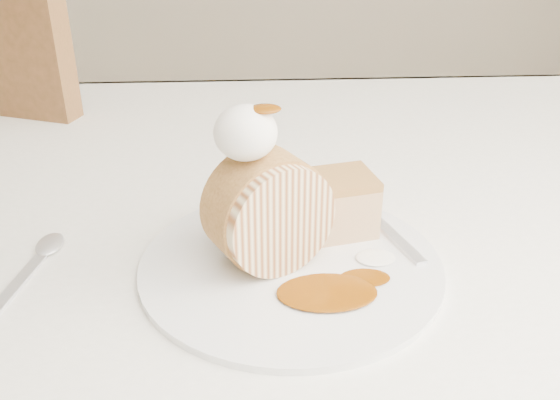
{
  "coord_description": "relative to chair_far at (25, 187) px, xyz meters",
  "views": [
    {
      "loc": [
        -0.03,
        -0.48,
        1.1
      ],
      "look_at": [
        -0.01,
        0.04,
        0.82
      ],
      "focal_mm": 40.0,
      "sensor_mm": 36.0,
      "label": 1
    }
  ],
  "objects": [
    {
      "name": "spoon",
      "position": [
        0.22,
        -0.64,
        0.21
      ],
      "size": [
        0.05,
        0.16,
        0.0
      ],
      "primitive_type": "cube",
      "rotation": [
        0.0,
        0.0,
        -0.18
      ],
      "color": "silver",
      "rests_on": "table"
    },
    {
      "name": "cake_chunk",
      "position": [
        0.53,
        -0.55,
        0.24
      ],
      "size": [
        0.08,
        0.07,
        0.05
      ],
      "primitive_type": "cube",
      "rotation": [
        0.0,
        0.0,
        0.22
      ],
      "color": "#B17F43",
      "rests_on": "plate"
    },
    {
      "name": "whipped_cream",
      "position": [
        0.44,
        -0.6,
        0.35
      ],
      "size": [
        0.06,
        0.06,
        0.05
      ],
      "primitive_type": "ellipsoid",
      "color": "white",
      "rests_on": "roulade_slice"
    },
    {
      "name": "plate",
      "position": [
        0.48,
        -0.61,
        0.21
      ],
      "size": [
        0.35,
        0.35,
        0.01
      ],
      "primitive_type": "cylinder",
      "rotation": [
        0.0,
        0.0,
        0.22
      ],
      "color": "white",
      "rests_on": "table"
    },
    {
      "name": "fork",
      "position": [
        0.58,
        -0.56,
        0.22
      ],
      "size": [
        0.08,
        0.17,
        0.0
      ],
      "primitive_type": "cube",
      "rotation": [
        0.0,
        0.0,
        0.32
      ],
      "color": "silver",
      "rests_on": "plate"
    },
    {
      "name": "caramel_pool",
      "position": [
        0.51,
        -0.66,
        0.22
      ],
      "size": [
        0.1,
        0.08,
        0.0
      ],
      "primitive_type": null,
      "rotation": [
        0.0,
        0.0,
        0.22
      ],
      "color": "#6B3304",
      "rests_on": "plate"
    },
    {
      "name": "caramel_drizzle",
      "position": [
        0.45,
        -0.61,
        0.38
      ],
      "size": [
        0.03,
        0.02,
        0.01
      ],
      "primitive_type": "ellipsoid",
      "color": "#6B3304",
      "rests_on": "whipped_cream"
    },
    {
      "name": "roulade_slice",
      "position": [
        0.46,
        -0.61,
        0.27
      ],
      "size": [
        0.12,
        0.1,
        0.11
      ],
      "primitive_type": "cylinder",
      "rotation": [
        1.57,
        0.0,
        0.5
      ],
      "color": "beige",
      "rests_on": "plate"
    },
    {
      "name": "table",
      "position": [
        0.47,
        -0.44,
        0.12
      ],
      "size": [
        1.4,
        0.9,
        0.75
      ],
      "color": "white",
      "rests_on": "ground"
    },
    {
      "name": "chair_far",
      "position": [
        0.0,
        0.0,
        0.0
      ],
      "size": [
        0.58,
        0.58,
        0.95
      ],
      "rotation": [
        0.0,
        0.0,
        2.79
      ],
      "color": "brown",
      "rests_on": "ground"
    }
  ]
}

